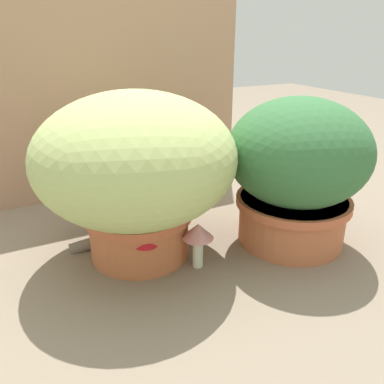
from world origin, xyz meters
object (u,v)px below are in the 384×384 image
at_px(cat, 145,210).
at_px(mushroom_ornament_pink, 198,235).
at_px(leafy_planter, 297,169).
at_px(grass_planter, 136,167).
at_px(mushroom_ornament_red, 146,246).

xyz_separation_m(cat, mushroom_ornament_pink, (0.09, -0.17, -0.02)).
xyz_separation_m(leafy_planter, mushroom_ornament_pink, (-0.33, -0.00, -0.14)).
bearing_deg(cat, grass_planter, -134.74).
relative_size(leafy_planter, mushroom_ornament_pink, 3.38).
bearing_deg(mushroom_ornament_pink, mushroom_ornament_red, 172.49).
distance_m(cat, mushroom_ornament_pink, 0.19).
bearing_deg(mushroom_ornament_red, cat, 69.87).
distance_m(leafy_planter, mushroom_ornament_red, 0.49).
relative_size(cat, mushroom_ornament_pink, 2.85).
distance_m(cat, mushroom_ornament_red, 0.16).
relative_size(leafy_planter, cat, 1.18).
distance_m(grass_planter, mushroom_ornament_pink, 0.25).
distance_m(grass_planter, cat, 0.15).
bearing_deg(mushroom_ornament_red, grass_planter, 78.39).
bearing_deg(mushroom_ornament_pink, cat, 118.15).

